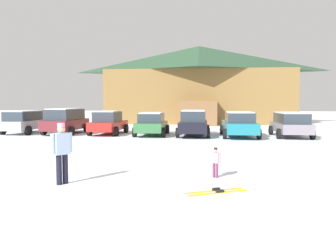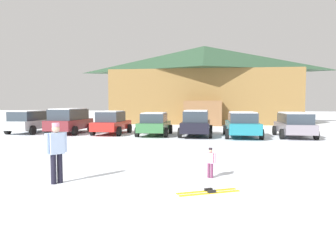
# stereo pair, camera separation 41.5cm
# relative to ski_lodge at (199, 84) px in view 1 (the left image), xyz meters

# --- Properties ---
(ground) EXTENTS (160.00, 160.00, 0.00)m
(ground) POSITION_rel_ski_lodge_xyz_m (-1.16, -30.20, -4.28)
(ground) COLOR white
(ski_lodge) EXTENTS (20.24, 10.53, 8.44)m
(ski_lodge) POSITION_rel_ski_lodge_xyz_m (0.00, 0.00, 0.00)
(ski_lodge) COLOR olive
(ski_lodge) RESTS_ON ground
(parked_silver_wagon) EXTENTS (2.15, 4.19, 1.64)m
(parked_silver_wagon) POSITION_rel_ski_lodge_xyz_m (-11.94, -14.63, -3.40)
(parked_silver_wagon) COLOR #B2BABF
(parked_silver_wagon) RESTS_ON ground
(parked_maroon_van) EXTENTS (2.22, 4.27, 1.81)m
(parked_maroon_van) POSITION_rel_ski_lodge_xyz_m (-8.88, -14.58, -3.32)
(parked_maroon_van) COLOR maroon
(parked_maroon_van) RESTS_ON ground
(parked_red_sedan) EXTENTS (2.09, 4.03, 1.64)m
(parked_red_sedan) POSITION_rel_ski_lodge_xyz_m (-5.74, -14.60, -3.46)
(parked_red_sedan) COLOR red
(parked_red_sedan) RESTS_ON ground
(parked_green_coupe) EXTENTS (2.21, 4.15, 1.55)m
(parked_green_coupe) POSITION_rel_ski_lodge_xyz_m (-2.58, -14.94, -3.49)
(parked_green_coupe) COLOR #336B3C
(parked_green_coupe) RESTS_ON ground
(parked_black_sedan) EXTENTS (2.21, 4.63, 1.72)m
(parked_black_sedan) POSITION_rel_ski_lodge_xyz_m (0.24, -14.87, -3.42)
(parked_black_sedan) COLOR black
(parked_black_sedan) RESTS_ON ground
(parked_teal_hatchback) EXTENTS (2.38, 4.78, 1.63)m
(parked_teal_hatchback) POSITION_rel_ski_lodge_xyz_m (3.21, -15.10, -3.45)
(parked_teal_hatchback) COLOR teal
(parked_teal_hatchback) RESTS_ON ground
(parked_grey_wagon) EXTENTS (2.22, 4.24, 1.60)m
(parked_grey_wagon) POSITION_rel_ski_lodge_xyz_m (6.49, -14.78, -3.41)
(parked_grey_wagon) COLOR gray
(parked_grey_wagon) RESTS_ON ground
(skier_child_in_pink_snowsuit) EXTENTS (0.32, 0.19, 0.89)m
(skier_child_in_pink_snowsuit) POSITION_rel_ski_lodge_xyz_m (1.54, -27.02, -3.78)
(skier_child_in_pink_snowsuit) COLOR #6E3254
(skier_child_in_pink_snowsuit) RESTS_ON ground
(skier_adult_in_blue_parka) EXTENTS (0.44, 0.51, 1.67)m
(skier_adult_in_blue_parka) POSITION_rel_ski_lodge_xyz_m (-2.61, -28.35, -3.34)
(skier_adult_in_blue_parka) COLOR black
(skier_adult_in_blue_parka) RESTS_ON ground
(pair_of_skis) EXTENTS (1.56, 0.97, 0.08)m
(pair_of_skis) POSITION_rel_ski_lodge_xyz_m (1.55, -28.62, -4.26)
(pair_of_skis) COLOR yellow
(pair_of_skis) RESTS_ON ground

